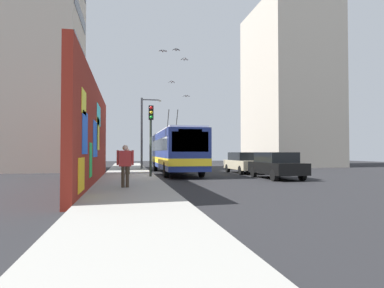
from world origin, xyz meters
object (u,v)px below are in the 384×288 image
object	(u,v)px
traffic_light	(151,129)
street_lamp	(144,128)
parked_car_champagne	(244,162)
pedestrian_near_wall	(125,162)
city_bus	(175,150)
pedestrian_midblock	(128,159)
parked_car_black	(276,165)

from	to	relation	value
traffic_light	street_lamp	world-z (taller)	street_lamp
parked_car_champagne	traffic_light	size ratio (longest dim) A/B	1.09
pedestrian_near_wall	street_lamp	xyz separation A→B (m)	(15.26, -1.59, 2.57)
city_bus	pedestrian_midblock	world-z (taller)	city_bus
parked_car_champagne	pedestrian_midblock	xyz separation A→B (m)	(-1.61, 8.69, 0.30)
street_lamp	city_bus	bearing A→B (deg)	-157.27
pedestrian_midblock	pedestrian_near_wall	bearing A→B (deg)	179.10
parked_car_champagne	street_lamp	distance (m)	9.50
parked_car_champagne	pedestrian_near_wall	bearing A→B (deg)	138.13
city_bus	pedestrian_near_wall	world-z (taller)	city_bus
pedestrian_near_wall	street_lamp	world-z (taller)	street_lamp
traffic_light	street_lamp	distance (m)	9.41
street_lamp	pedestrian_near_wall	bearing A→B (deg)	174.07
traffic_light	parked_car_black	bearing A→B (deg)	-100.45
pedestrian_midblock	traffic_light	xyz separation A→B (m)	(-2.35, -1.34, 1.85)
street_lamp	pedestrian_midblock	bearing A→B (deg)	168.30
parked_car_champagne	street_lamp	bearing A→B (deg)	53.17
traffic_light	street_lamp	xyz separation A→B (m)	(9.38, -0.11, 0.76)
pedestrian_near_wall	traffic_light	distance (m)	6.33
parked_car_black	parked_car_champagne	size ratio (longest dim) A/B	0.95
city_bus	traffic_light	size ratio (longest dim) A/B	2.73
pedestrian_midblock	parked_car_black	bearing A→B (deg)	-113.10
pedestrian_near_wall	traffic_light	world-z (taller)	traffic_light
parked_car_champagne	traffic_light	world-z (taller)	traffic_light
city_bus	pedestrian_midblock	size ratio (longest dim) A/B	6.85
traffic_light	pedestrian_near_wall	bearing A→B (deg)	165.95
street_lamp	traffic_light	bearing A→B (deg)	179.31
pedestrian_near_wall	street_lamp	size ratio (longest dim) A/B	0.28
pedestrian_midblock	street_lamp	size ratio (longest dim) A/B	0.27
parked_car_black	parked_car_champagne	distance (m)	5.32
parked_car_black	traffic_light	xyz separation A→B (m)	(1.36, 7.35, 2.15)
pedestrian_midblock	street_lamp	bearing A→B (deg)	-11.70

